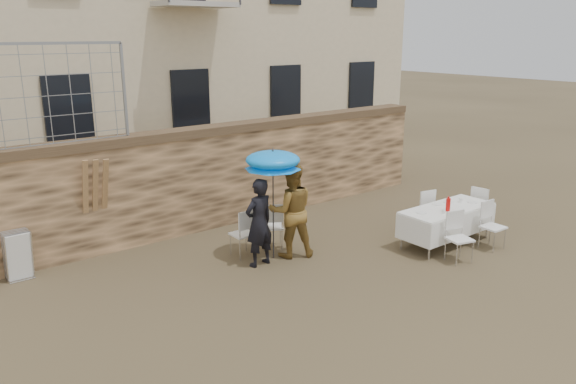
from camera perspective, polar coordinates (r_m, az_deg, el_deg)
ground at (r=8.89m, az=6.86°, el=-12.27°), size 80.00×80.00×0.00m
stone_wall at (r=12.29m, az=-9.55°, el=1.16°), size 13.00×0.50×2.20m
chain_link_fence at (r=10.87m, az=-24.21°, el=8.82°), size 3.20×0.06×1.80m
man_suit at (r=10.28m, az=-2.97°, el=-3.13°), size 0.64×0.46×1.66m
woman_dress at (r=10.68m, az=0.32°, el=-1.90°), size 1.10×1.01×1.83m
umbrella at (r=10.30m, az=-1.55°, el=2.93°), size 1.05×1.05×1.98m
couple_chair_left at (r=10.83m, az=-4.62°, el=-4.13°), size 0.48×0.48×0.96m
couple_chair_right at (r=11.21m, az=-1.63°, el=-3.39°), size 0.66×0.66×0.96m
banquet_table at (r=11.80m, az=15.89°, el=-1.72°), size 2.10×0.85×0.78m
soda_bottle at (r=11.51m, az=15.96°, el=-1.25°), size 0.09×0.09×0.26m
table_chair_front_left at (r=11.01m, az=17.05°, el=-4.47°), size 0.59×0.59×0.96m
table_chair_front_right at (r=11.89m, az=20.13°, el=-3.24°), size 0.50×0.50×0.96m
table_chair_back at (r=12.49m, az=13.41°, el=-1.78°), size 0.57×0.57×0.96m
table_chair_side at (r=13.04m, az=19.12°, el=-1.48°), size 0.53×0.53×0.96m
chair_stack_right at (r=10.99m, az=-25.91°, el=-5.57°), size 0.46×0.40×0.92m
wood_planks at (r=11.27m, az=-18.42°, el=-1.33°), size 0.70×0.20×2.00m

